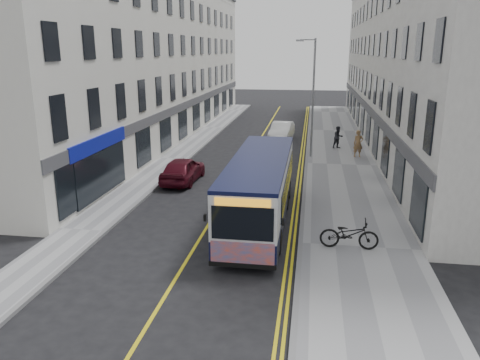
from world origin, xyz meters
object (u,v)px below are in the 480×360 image
(pedestrian_far, at_px, (338,137))
(car_white, at_px, (282,131))
(streetlamp, at_px, (312,94))
(city_bus, at_px, (260,188))
(pedestrian_near, at_px, (358,144))
(bicycle, at_px, (349,234))
(car_maroon, at_px, (183,170))

(pedestrian_far, height_order, car_white, pedestrian_far)
(streetlamp, bearing_deg, city_bus, -98.82)
(streetlamp, xyz_separation_m, city_bus, (-2.02, -13.01, -2.79))
(streetlamp, bearing_deg, pedestrian_near, 6.28)
(bicycle, relative_size, car_maroon, 0.51)
(bicycle, bearing_deg, streetlamp, 6.60)
(streetlamp, bearing_deg, pedestrian_far, 56.36)
(pedestrian_near, distance_m, car_maroon, 12.82)
(car_white, height_order, car_maroon, car_white)
(pedestrian_far, bearing_deg, city_bus, -135.50)
(bicycle, relative_size, pedestrian_far, 1.30)
(city_bus, xyz_separation_m, bicycle, (3.64, -2.46, -0.91))
(streetlamp, bearing_deg, bicycle, -84.03)
(bicycle, bearing_deg, car_white, 11.02)
(pedestrian_far, bearing_deg, car_white, 113.04)
(pedestrian_near, xyz_separation_m, pedestrian_far, (-1.22, 2.74, -0.10))
(city_bus, distance_m, pedestrian_near, 14.40)
(pedestrian_far, height_order, car_maroon, pedestrian_far)
(city_bus, xyz_separation_m, car_maroon, (-5.03, 5.80, -0.87))
(car_white, bearing_deg, bicycle, -74.37)
(car_maroon, bearing_deg, streetlamp, -132.29)
(city_bus, height_order, pedestrian_near, city_bus)
(city_bus, bearing_deg, car_maroon, 130.94)
(streetlamp, height_order, bicycle, streetlamp)
(streetlamp, xyz_separation_m, car_maroon, (-7.05, -7.21, -3.66))
(pedestrian_far, xyz_separation_m, car_maroon, (-9.12, -10.31, -0.22))
(streetlamp, relative_size, car_white, 1.77)
(streetlamp, xyz_separation_m, pedestrian_near, (3.28, 0.36, -3.34))
(bicycle, bearing_deg, car_maroon, 47.03)
(city_bus, distance_m, bicycle, 4.48)
(car_maroon, bearing_deg, car_white, -107.06)
(pedestrian_near, xyz_separation_m, car_white, (-5.65, 5.92, -0.30))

